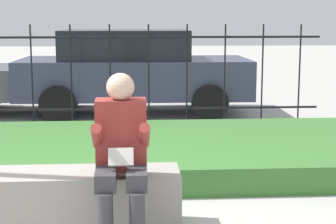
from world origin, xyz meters
name	(u,v)px	position (x,y,z in m)	size (l,w,h in m)	color
stone_bench	(36,204)	(-0.18, 0.00, 0.21)	(2.28, 0.49, 0.47)	gray
person_seated_reader	(121,152)	(0.51, -0.28, 0.70)	(0.42, 0.73, 1.27)	black
grass_berm	(80,153)	(0.00, 2.02, 0.14)	(8.93, 2.63, 0.28)	#3D7533
iron_fence	(91,75)	(0.00, 4.07, 0.83)	(6.93, 0.03, 1.59)	black
car_parked_center	(132,70)	(0.63, 5.61, 0.77)	(4.04, 1.96, 1.47)	#383D56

